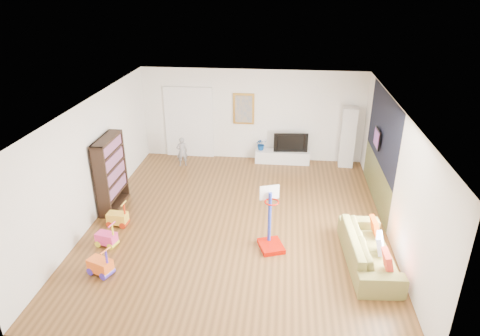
# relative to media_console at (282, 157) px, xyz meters

# --- Properties ---
(floor) EXTENTS (6.50, 7.50, 0.00)m
(floor) POSITION_rel_media_console_xyz_m (-0.93, -3.49, -0.19)
(floor) COLOR brown
(floor) RESTS_ON ground
(ceiling) EXTENTS (6.50, 7.50, 0.00)m
(ceiling) POSITION_rel_media_console_xyz_m (-0.93, -3.49, 2.51)
(ceiling) COLOR white
(ceiling) RESTS_ON ground
(wall_back) EXTENTS (6.50, 0.00, 2.70)m
(wall_back) POSITION_rel_media_console_xyz_m (-0.93, 0.26, 1.16)
(wall_back) COLOR silver
(wall_back) RESTS_ON ground
(wall_front) EXTENTS (6.50, 0.00, 2.70)m
(wall_front) POSITION_rel_media_console_xyz_m (-0.93, -7.24, 1.16)
(wall_front) COLOR silver
(wall_front) RESTS_ON ground
(wall_left) EXTENTS (0.00, 7.50, 2.70)m
(wall_left) POSITION_rel_media_console_xyz_m (-4.18, -3.49, 1.16)
(wall_left) COLOR silver
(wall_left) RESTS_ON ground
(wall_right) EXTENTS (0.00, 7.50, 2.70)m
(wall_right) POSITION_rel_media_console_xyz_m (2.32, -3.49, 1.16)
(wall_right) COLOR white
(wall_right) RESTS_ON ground
(navy_accent) EXTENTS (0.01, 3.20, 1.70)m
(navy_accent) POSITION_rel_media_console_xyz_m (2.31, -2.09, 1.66)
(navy_accent) COLOR black
(navy_accent) RESTS_ON wall_right
(olive_wainscot) EXTENTS (0.01, 3.20, 1.00)m
(olive_wainscot) POSITION_rel_media_console_xyz_m (2.31, -2.09, 0.31)
(olive_wainscot) COLOR brown
(olive_wainscot) RESTS_ON wall_right
(doorway) EXTENTS (1.45, 0.06, 2.10)m
(doorway) POSITION_rel_media_console_xyz_m (-2.83, 0.22, 0.86)
(doorway) COLOR white
(doorway) RESTS_ON ground
(painting_back) EXTENTS (0.62, 0.06, 0.92)m
(painting_back) POSITION_rel_media_console_xyz_m (-1.18, 0.22, 1.36)
(painting_back) COLOR gold
(painting_back) RESTS_ON wall_back
(artwork_right) EXTENTS (0.04, 0.56, 0.46)m
(artwork_right) POSITION_rel_media_console_xyz_m (2.24, -1.89, 1.36)
(artwork_right) COLOR #7F3F8C
(artwork_right) RESTS_ON wall_right
(media_console) EXTENTS (1.60, 0.41, 0.37)m
(media_console) POSITION_rel_media_console_xyz_m (0.00, 0.00, 0.00)
(media_console) COLOR silver
(media_console) RESTS_ON ground
(tall_cabinet) EXTENTS (0.43, 0.43, 1.75)m
(tall_cabinet) POSITION_rel_media_console_xyz_m (1.85, -0.00, 0.69)
(tall_cabinet) COLOR silver
(tall_cabinet) RESTS_ON ground
(bookshelf) EXTENTS (0.32, 1.20, 1.76)m
(bookshelf) POSITION_rel_media_console_xyz_m (-3.97, -3.11, 0.69)
(bookshelf) COLOR black
(bookshelf) RESTS_ON ground
(sofa) EXTENTS (0.97, 2.18, 0.62)m
(sofa) POSITION_rel_media_console_xyz_m (1.74, -4.76, 0.13)
(sofa) COLOR olive
(sofa) RESTS_ON ground
(basketball_hoop) EXTENTS (0.62, 0.68, 1.34)m
(basketball_hoop) POSITION_rel_media_console_xyz_m (-0.14, -4.46, 0.48)
(basketball_hoop) COLOR #AD0B00
(basketball_hoop) RESTS_ON ground
(ride_on_yellow) EXTENTS (0.45, 0.29, 0.58)m
(ride_on_yellow) POSITION_rel_media_console_xyz_m (-3.57, -3.94, 0.10)
(ride_on_yellow) COLOR yellow
(ride_on_yellow) RESTS_ON ground
(ride_on_orange) EXTENTS (0.51, 0.41, 0.59)m
(ride_on_orange) POSITION_rel_media_console_xyz_m (-3.26, -5.62, 0.11)
(ride_on_orange) COLOR orange
(ride_on_orange) RESTS_ON ground
(ride_on_pink) EXTENTS (0.46, 0.34, 0.55)m
(ride_on_pink) POSITION_rel_media_console_xyz_m (-3.51, -4.72, 0.09)
(ride_on_pink) COLOR #F73A8B
(ride_on_pink) RESTS_ON ground
(child) EXTENTS (0.38, 0.32, 0.87)m
(child) POSITION_rel_media_console_xyz_m (-2.90, -0.55, 0.25)
(child) COLOR gray
(child) RESTS_ON ground
(tv) EXTENTS (1.00, 0.22, 0.57)m
(tv) POSITION_rel_media_console_xyz_m (0.22, 0.04, 0.47)
(tv) COLOR black
(tv) RESTS_ON media_console
(vase_plant) EXTENTS (0.39, 0.36, 0.36)m
(vase_plant) POSITION_rel_media_console_xyz_m (-0.63, 0.02, 0.37)
(vase_plant) COLOR navy
(vase_plant) RESTS_ON media_console
(pillow_left) EXTENTS (0.12, 0.40, 0.40)m
(pillow_left) POSITION_rel_media_console_xyz_m (1.94, -5.36, 0.31)
(pillow_left) COLOR red
(pillow_left) RESTS_ON sofa
(pillow_center) EXTENTS (0.17, 0.38, 0.36)m
(pillow_center) POSITION_rel_media_console_xyz_m (1.92, -4.78, 0.31)
(pillow_center) COLOR white
(pillow_center) RESTS_ON sofa
(pillow_right) EXTENTS (0.12, 0.36, 0.35)m
(pillow_right) POSITION_rel_media_console_xyz_m (1.92, -4.18, 0.31)
(pillow_right) COLOR #BF3905
(pillow_right) RESTS_ON sofa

